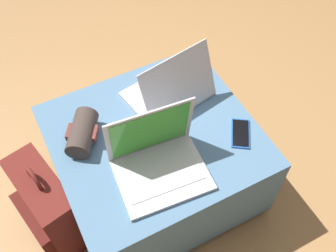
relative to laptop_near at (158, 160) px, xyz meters
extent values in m
plane|color=#9E7042|center=(0.05, 0.14, -0.49)|extent=(14.00, 14.00, 0.00)
cube|color=#2A3D4E|center=(0.05, 0.14, -0.47)|extent=(0.77, 0.71, 0.05)
cube|color=slate|center=(0.05, 0.14, -0.25)|extent=(0.81, 0.74, 0.39)
cube|color=#B7B7BC|center=(0.00, -0.04, -0.05)|extent=(0.35, 0.29, 0.02)
cube|color=#B2B2B7|center=(0.00, -0.05, -0.04)|extent=(0.30, 0.17, 0.00)
cube|color=#B7B7BC|center=(0.01, 0.07, 0.09)|extent=(0.33, 0.07, 0.26)
cube|color=green|center=(0.01, 0.07, 0.09)|extent=(0.30, 0.06, 0.23)
cube|color=#B7B7BC|center=(0.20, 0.31, -0.05)|extent=(0.37, 0.31, 0.02)
cube|color=#B2B2B7|center=(0.20, 0.32, -0.04)|extent=(0.31, 0.19, 0.00)
cube|color=#B7B7BC|center=(0.21, 0.23, 0.08)|extent=(0.35, 0.16, 0.24)
cube|color=#B23D93|center=(0.21, 0.23, 0.08)|extent=(0.31, 0.14, 0.21)
cube|color=#1E4C9E|center=(0.36, -0.01, -0.05)|extent=(0.14, 0.16, 0.01)
cube|color=black|center=(0.36, -0.01, -0.05)|extent=(0.12, 0.14, 0.00)
cube|color=#5B1E19|center=(-0.43, 0.17, -0.29)|extent=(0.22, 0.38, 0.41)
cube|color=#4E1A15|center=(-0.52, 0.15, -0.37)|extent=(0.11, 0.29, 0.18)
torus|color=#5B1E19|center=(-0.43, 0.17, -0.06)|extent=(0.04, 0.10, 0.10)
cylinder|color=#3D332D|center=(-0.21, 0.25, -0.01)|extent=(0.18, 0.21, 0.09)
cube|color=brown|center=(-0.21, 0.25, -0.01)|extent=(0.14, 0.12, 0.03)
camera|label=1|loc=(-0.31, -0.69, 1.24)|focal=42.00mm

